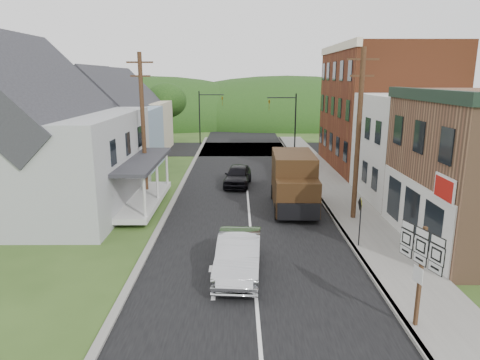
{
  "coord_description": "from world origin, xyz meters",
  "views": [
    {
      "loc": [
        -0.63,
        -18.49,
        7.54
      ],
      "look_at": [
        -0.52,
        3.63,
        2.2
      ],
      "focal_mm": 32.0,
      "sensor_mm": 36.0,
      "label": 1
    }
  ],
  "objects_px": {
    "dark_sedan": "(238,176)",
    "route_sign_cluster": "(420,263)",
    "silver_sedan": "(239,255)",
    "delivery_van": "(294,182)",
    "warning_sign": "(360,215)"
  },
  "relations": [
    {
      "from": "dark_sedan",
      "to": "route_sign_cluster",
      "type": "distance_m",
      "value": 18.77
    },
    {
      "from": "route_sign_cluster",
      "to": "warning_sign",
      "type": "bearing_deg",
      "value": 73.16
    },
    {
      "from": "warning_sign",
      "to": "route_sign_cluster",
      "type": "bearing_deg",
      "value": -89.1
    },
    {
      "from": "delivery_van",
      "to": "warning_sign",
      "type": "bearing_deg",
      "value": -68.34
    },
    {
      "from": "silver_sedan",
      "to": "delivery_van",
      "type": "bearing_deg",
      "value": 73.29
    },
    {
      "from": "silver_sedan",
      "to": "dark_sedan",
      "type": "distance_m",
      "value": 14.06
    },
    {
      "from": "delivery_van",
      "to": "warning_sign",
      "type": "height_order",
      "value": "delivery_van"
    },
    {
      "from": "delivery_van",
      "to": "dark_sedan",
      "type": "bearing_deg",
      "value": 122.19
    },
    {
      "from": "silver_sedan",
      "to": "dark_sedan",
      "type": "relative_size",
      "value": 1.11
    },
    {
      "from": "delivery_van",
      "to": "warning_sign",
      "type": "relative_size",
      "value": 2.57
    },
    {
      "from": "dark_sedan",
      "to": "route_sign_cluster",
      "type": "relative_size",
      "value": 1.35
    },
    {
      "from": "dark_sedan",
      "to": "delivery_van",
      "type": "xyz_separation_m",
      "value": [
        3.25,
        -5.54,
        0.9
      ]
    },
    {
      "from": "route_sign_cluster",
      "to": "silver_sedan",
      "type": "bearing_deg",
      "value": 127.62
    },
    {
      "from": "silver_sedan",
      "to": "delivery_van",
      "type": "height_order",
      "value": "delivery_van"
    },
    {
      "from": "silver_sedan",
      "to": "warning_sign",
      "type": "height_order",
      "value": "warning_sign"
    }
  ]
}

